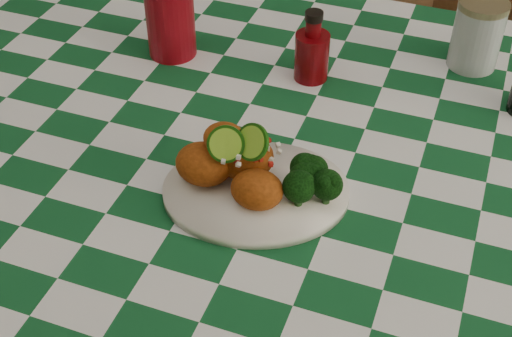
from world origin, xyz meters
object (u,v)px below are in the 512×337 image
at_px(ketchup_bottle, 312,46).
at_px(red_tumbler, 170,16).
at_px(plate, 256,192).
at_px(wooden_chair_left, 271,71).
at_px(fried_chicken_pile, 244,158).
at_px(dining_table, 288,291).
at_px(mason_jar, 477,34).
at_px(wooden_chair_right, 474,113).

bearing_deg(ketchup_bottle, red_tumbler, -177.73).
relative_size(plate, wooden_chair_left, 0.32).
height_order(fried_chicken_pile, ketchup_bottle, ketchup_bottle).
relative_size(fried_chicken_pile, red_tumbler, 1.02).
xyz_separation_m(dining_table, ketchup_bottle, (-0.03, 0.18, 0.46)).
bearing_deg(dining_table, fried_chicken_pile, -101.69).
height_order(ketchup_bottle, mason_jar, ketchup_bottle).
bearing_deg(ketchup_bottle, wooden_chair_right, 60.24).
distance_m(red_tumbler, mason_jar, 0.56).
bearing_deg(fried_chicken_pile, wooden_chair_right, 70.46).
height_order(dining_table, mason_jar, mason_jar).
bearing_deg(fried_chicken_pile, ketchup_bottle, 89.47).
relative_size(red_tumbler, ketchup_bottle, 1.19).
distance_m(plate, wooden_chair_right, 0.98).
distance_m(red_tumbler, wooden_chair_left, 0.67).
bearing_deg(ketchup_bottle, plate, -87.29).
bearing_deg(mason_jar, wooden_chair_right, 85.12).
xyz_separation_m(fried_chicken_pile, ketchup_bottle, (0.00, 0.33, -0.00)).
height_order(fried_chicken_pile, red_tumbler, red_tumbler).
bearing_deg(ketchup_bottle, dining_table, -81.22).
xyz_separation_m(red_tumbler, wooden_chair_right, (0.57, 0.54, -0.45)).
distance_m(plate, wooden_chair_left, 0.94).
distance_m(ketchup_bottle, wooden_chair_left, 0.70).
bearing_deg(plate, dining_table, 85.32).
height_order(plate, ketchup_bottle, ketchup_bottle).
height_order(wooden_chair_left, wooden_chair_right, wooden_chair_left).
distance_m(dining_table, mason_jar, 0.61).
xyz_separation_m(plate, ketchup_bottle, (-0.02, 0.33, 0.06)).
bearing_deg(plate, fried_chicken_pile, 180.00).
relative_size(fried_chicken_pile, mason_jar, 1.24).
height_order(red_tumbler, ketchup_bottle, red_tumbler).
distance_m(fried_chicken_pile, ketchup_bottle, 0.33).
xyz_separation_m(red_tumbler, ketchup_bottle, (0.27, 0.01, -0.01)).
height_order(plate, mason_jar, mason_jar).
distance_m(fried_chicken_pile, red_tumbler, 0.42).
bearing_deg(red_tumbler, mason_jar, 15.95).
distance_m(fried_chicken_pile, wooden_chair_right, 1.01).
relative_size(ketchup_bottle, mason_jar, 1.03).
bearing_deg(red_tumbler, fried_chicken_pile, -50.06).
distance_m(mason_jar, wooden_chair_right, 0.58).
bearing_deg(red_tumbler, ketchup_bottle, 2.27).
bearing_deg(plate, red_tumbler, 131.85).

